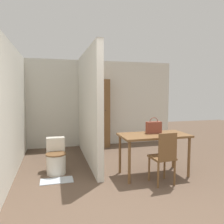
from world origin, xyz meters
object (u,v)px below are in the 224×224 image
Objects in this scene: dining_table at (154,139)px; wooden_cabinet at (98,113)px; wooden_chair at (164,156)px; toilet at (56,158)px; handbag at (154,127)px.

wooden_cabinet is at bearing 103.49° from dining_table.
dining_table is 1.42× the size of wooden_chair.
toilet is 2.15× the size of handbag.
dining_table is 0.67× the size of wooden_cabinet.
handbag is at bearing -75.04° from wooden_cabinet.
wooden_cabinet is at bearing 55.82° from toilet.
toilet is at bearing 161.27° from dining_table.
wooden_chair is at bearing -30.99° from toilet.
handbag is at bearing 67.18° from dining_table.
wooden_chair reaches higher than dining_table.
handbag reaches higher than wooden_chair.
wooden_cabinet reaches higher than handbag.
handbag is at bearing -15.63° from toilet.
toilet is at bearing 145.87° from wooden_chair.
dining_table is 0.50m from wooden_chair.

